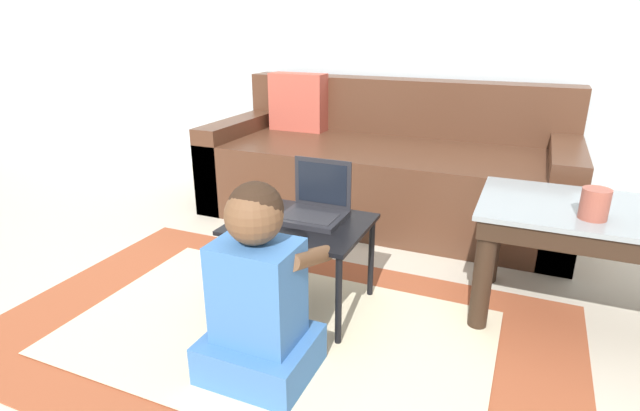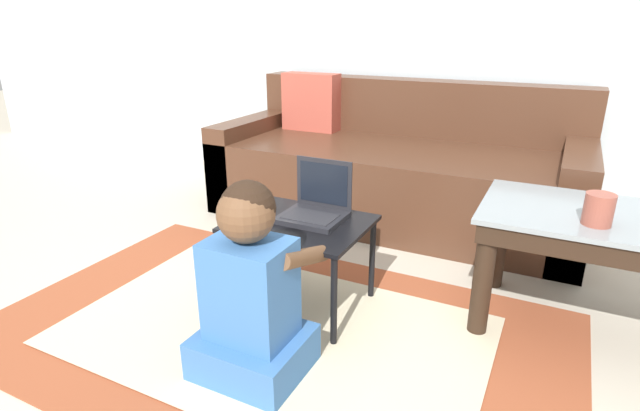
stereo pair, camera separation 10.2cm
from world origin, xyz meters
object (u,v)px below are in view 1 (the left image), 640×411
object	(u,v)px
person_seated	(259,295)
cup_on_table	(595,204)
coffee_table	(606,231)
couch	(385,168)
laptop	(315,209)
computer_mouse	(265,211)
laptop_desk	(300,233)

from	to	relation	value
person_seated	cup_on_table	world-z (taller)	person_seated
coffee_table	cup_on_table	distance (m)	0.19
couch	laptop	bearing A→B (deg)	-87.90
couch	cup_on_table	world-z (taller)	couch
coffee_table	cup_on_table	world-z (taller)	cup_on_table
coffee_table	person_seated	distance (m)	1.26
coffee_table	computer_mouse	size ratio (longest dim) A/B	8.10
couch	coffee_table	xyz separation A→B (m)	(1.07, -0.86, 0.11)
laptop	computer_mouse	xyz separation A→B (m)	(-0.19, -0.05, -0.02)
laptop	person_seated	bearing A→B (deg)	-87.26
person_seated	cup_on_table	size ratio (longest dim) A/B	6.22
coffee_table	laptop_desk	world-z (taller)	coffee_table
cup_on_table	couch	bearing A→B (deg)	135.74
laptop_desk	computer_mouse	world-z (taller)	computer_mouse
laptop	computer_mouse	bearing A→B (deg)	-165.88
cup_on_table	coffee_table	bearing A→B (deg)	60.70
coffee_table	computer_mouse	bearing A→B (deg)	-165.56
laptop	person_seated	distance (m)	0.50
coffee_table	laptop_desk	distance (m)	1.11
laptop_desk	person_seated	size ratio (longest dim) A/B	0.78
person_seated	cup_on_table	bearing A→B (deg)	33.83
laptop	person_seated	size ratio (longest dim) A/B	0.37
cup_on_table	person_seated	bearing A→B (deg)	-146.17
laptop_desk	computer_mouse	xyz separation A→B (m)	(-0.16, 0.01, 0.06)
person_seated	cup_on_table	xyz separation A→B (m)	(0.94, 0.63, 0.23)
laptop_desk	person_seated	world-z (taller)	person_seated
laptop	cup_on_table	xyz separation A→B (m)	(0.96, 0.15, 0.11)
computer_mouse	laptop_desk	bearing A→B (deg)	-4.78
laptop_desk	couch	bearing A→B (deg)	90.36
laptop_desk	coffee_table	bearing A→B (deg)	17.17
laptop	cup_on_table	world-z (taller)	laptop
computer_mouse	cup_on_table	world-z (taller)	cup_on_table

